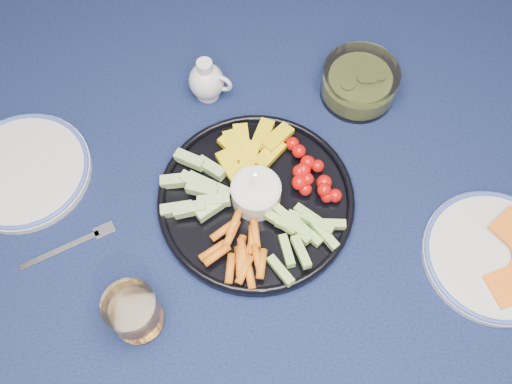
{
  "coord_description": "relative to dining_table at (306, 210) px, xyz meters",
  "views": [
    {
      "loc": [
        -0.12,
        -0.42,
        1.6
      ],
      "look_at": [
        -0.09,
        -0.02,
        0.79
      ],
      "focal_mm": 40.0,
      "sensor_mm": 36.0,
      "label": 1
    }
  ],
  "objects": [
    {
      "name": "fork_left",
      "position": [
        -0.39,
        -0.07,
        0.09
      ],
      "size": [
        0.15,
        0.08,
        0.0
      ],
      "color": "silver",
      "rests_on": "dining_table"
    },
    {
      "name": "creamer_pitcher",
      "position": [
        -0.16,
        0.21,
        0.13
      ],
      "size": [
        0.08,
        0.06,
        0.09
      ],
      "color": "silver",
      "rests_on": "dining_table"
    },
    {
      "name": "dining_table",
      "position": [
        0.0,
        0.0,
        0.0
      ],
      "size": [
        1.67,
        1.07,
        0.75
      ],
      "color": "#4D3319",
      "rests_on": "ground"
    },
    {
      "name": "fork_right",
      "position": [
        0.27,
        -0.18,
        0.09
      ],
      "size": [
        0.14,
        0.07,
        0.0
      ],
      "color": "silver",
      "rests_on": "dining_table"
    },
    {
      "name": "crudite_platter",
      "position": [
        -0.1,
        -0.02,
        0.11
      ],
      "size": [
        0.32,
        0.32,
        0.1
      ],
      "color": "black",
      "rests_on": "dining_table"
    },
    {
      "name": "cheese_plate",
      "position": [
        0.27,
        -0.14,
        0.1
      ],
      "size": [
        0.22,
        0.22,
        0.03
      ],
      "color": "silver",
      "rests_on": "dining_table"
    },
    {
      "name": "pickle_bowl",
      "position": [
        0.11,
        0.19,
        0.12
      ],
      "size": [
        0.14,
        0.14,
        0.06
      ],
      "color": "white",
      "rests_on": "dining_table"
    },
    {
      "name": "side_plate_extra",
      "position": [
        -0.48,
        0.07,
        0.1
      ],
      "size": [
        0.23,
        0.23,
        0.02
      ],
      "color": "silver",
      "rests_on": "dining_table"
    },
    {
      "name": "juice_tumbler",
      "position": [
        -0.28,
        -0.2,
        0.13
      ],
      "size": [
        0.08,
        0.08,
        0.09
      ],
      "color": "white",
      "rests_on": "dining_table"
    }
  ]
}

